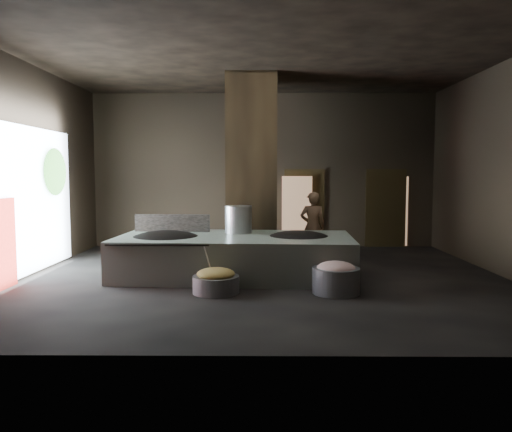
{
  "coord_description": "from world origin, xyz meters",
  "views": [
    {
      "loc": [
        -0.06,
        -10.25,
        2.16
      ],
      "look_at": [
        -0.18,
        0.42,
        1.25
      ],
      "focal_mm": 35.0,
      "sensor_mm": 36.0,
      "label": 1
    }
  ],
  "objects_px": {
    "veg_basin": "(216,284)",
    "wok_left": "(166,241)",
    "cook": "(313,227)",
    "meat_basin": "(336,280)",
    "stock_pot": "(238,220)",
    "wok_right": "(299,240)",
    "hearth_platform": "(235,256)"
  },
  "relations": [
    {
      "from": "cook",
      "to": "wok_left",
      "type": "bearing_deg",
      "value": 30.73
    },
    {
      "from": "hearth_platform",
      "to": "meat_basin",
      "type": "distance_m",
      "value": 2.45
    },
    {
      "from": "wok_right",
      "to": "cook",
      "type": "height_order",
      "value": "cook"
    },
    {
      "from": "cook",
      "to": "veg_basin",
      "type": "distance_m",
      "value": 4.0
    },
    {
      "from": "hearth_platform",
      "to": "veg_basin",
      "type": "height_order",
      "value": "hearth_platform"
    },
    {
      "from": "cook",
      "to": "veg_basin",
      "type": "xyz_separation_m",
      "value": [
        -2.09,
        -3.34,
        -0.7
      ]
    },
    {
      "from": "stock_pot",
      "to": "cook",
      "type": "xyz_separation_m",
      "value": [
        1.78,
        1.27,
        -0.27
      ]
    },
    {
      "from": "wok_right",
      "to": "hearth_platform",
      "type": "bearing_deg",
      "value": -177.88
    },
    {
      "from": "veg_basin",
      "to": "wok_right",
      "type": "bearing_deg",
      "value": 44.23
    },
    {
      "from": "hearth_platform",
      "to": "meat_basin",
      "type": "xyz_separation_m",
      "value": [
        1.91,
        -1.53,
        -0.19
      ]
    },
    {
      "from": "meat_basin",
      "to": "stock_pot",
      "type": "bearing_deg",
      "value": 131.8
    },
    {
      "from": "cook",
      "to": "veg_basin",
      "type": "height_order",
      "value": "cook"
    },
    {
      "from": "hearth_platform",
      "to": "cook",
      "type": "height_order",
      "value": "cook"
    },
    {
      "from": "veg_basin",
      "to": "hearth_platform",
      "type": "bearing_deg",
      "value": 80.15
    },
    {
      "from": "hearth_platform",
      "to": "veg_basin",
      "type": "bearing_deg",
      "value": -96.76
    },
    {
      "from": "stock_pot",
      "to": "meat_basin",
      "type": "xyz_separation_m",
      "value": [
        1.86,
        -2.08,
        -0.9
      ]
    },
    {
      "from": "wok_left",
      "to": "stock_pot",
      "type": "relative_size",
      "value": 2.42
    },
    {
      "from": "hearth_platform",
      "to": "wok_right",
      "type": "height_order",
      "value": "wok_right"
    },
    {
      "from": "hearth_platform",
      "to": "cook",
      "type": "bearing_deg",
      "value": 47.96
    },
    {
      "from": "wok_right",
      "to": "stock_pot",
      "type": "height_order",
      "value": "stock_pot"
    },
    {
      "from": "wok_left",
      "to": "cook",
      "type": "distance_m",
      "value": 3.77
    },
    {
      "from": "hearth_platform",
      "to": "meat_basin",
      "type": "relative_size",
      "value": 5.74
    },
    {
      "from": "stock_pot",
      "to": "veg_basin",
      "type": "height_order",
      "value": "stock_pot"
    },
    {
      "from": "wok_right",
      "to": "veg_basin",
      "type": "bearing_deg",
      "value": -135.77
    },
    {
      "from": "stock_pot",
      "to": "wok_left",
      "type": "bearing_deg",
      "value": -158.2
    },
    {
      "from": "veg_basin",
      "to": "stock_pot",
      "type": "bearing_deg",
      "value": 81.38
    },
    {
      "from": "veg_basin",
      "to": "wok_left",
      "type": "bearing_deg",
      "value": 128.88
    },
    {
      "from": "meat_basin",
      "to": "veg_basin",
      "type": "bearing_deg",
      "value": 179.79
    },
    {
      "from": "wok_left",
      "to": "stock_pot",
      "type": "xyz_separation_m",
      "value": [
        1.5,
        0.6,
        0.38
      ]
    },
    {
      "from": "wok_left",
      "to": "wok_right",
      "type": "relative_size",
      "value": 1.07
    },
    {
      "from": "wok_left",
      "to": "meat_basin",
      "type": "relative_size",
      "value": 1.81
    },
    {
      "from": "wok_left",
      "to": "stock_pot",
      "type": "bearing_deg",
      "value": 21.8
    }
  ]
}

